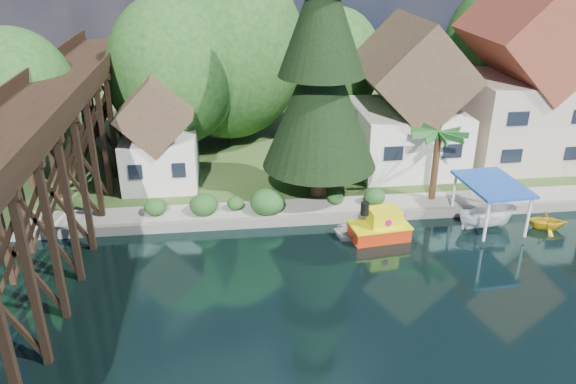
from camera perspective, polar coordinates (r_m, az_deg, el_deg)
The scene contains 16 objects.
ground at distance 28.84m, azimuth 7.52°, elevation -10.43°, with size 140.00×140.00×0.00m, color black.
bank at distance 59.45m, azimuth -0.21°, elevation 8.66°, with size 140.00×52.00×0.50m, color #304A1D.
seawall at distance 36.32m, azimuth 10.74°, elevation -2.31°, with size 60.00×0.40×0.62m, color slate.
promenade at distance 37.94m, azimuth 13.10°, elevation -0.96°, with size 50.00×2.60×0.06m, color gray.
trestle_bridge at distance 31.62m, azimuth -23.85°, elevation 1.83°, with size 4.12×44.18×9.30m.
house_left at distance 42.62m, azimuth 12.08°, elevation 8.58°, with size 7.64×8.64×11.02m.
house_center at distance 46.37m, azimuth 22.81°, elevation 10.13°, with size 8.65×9.18×13.89m.
shed at distance 39.68m, azimuth -13.00°, elevation 5.33°, with size 5.09×5.40×7.85m.
bg_trees at distance 45.65m, azimuth 2.90°, elevation 12.88°, with size 49.90×13.30×10.57m.
shrubs at distance 35.56m, azimuth -3.10°, elevation -0.84°, with size 15.76×2.47×1.70m.
conifer at distance 35.18m, azimuth 3.41°, elevation 12.74°, with size 7.42×7.42×18.26m.
palm_tree at distance 37.00m, azimuth 15.06°, elevation 5.49°, with size 4.71×4.71×5.05m.
tugboat at distance 33.75m, azimuth 9.37°, elevation -3.51°, with size 3.68×2.31×2.52m.
boat_white_a at distance 34.28m, azimuth 8.04°, elevation -3.62°, with size 2.82×3.95×0.82m, color silver.
boat_canopy at distance 36.44m, azimuth 19.71°, elevation -1.57°, with size 3.87×4.90×3.01m.
boat_yellow at distance 37.92m, azimuth 24.79°, elevation -2.52°, with size 2.11×2.45×1.29m, color gold.
Camera 1 is at (-6.40, -22.87, 16.36)m, focal length 35.00 mm.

